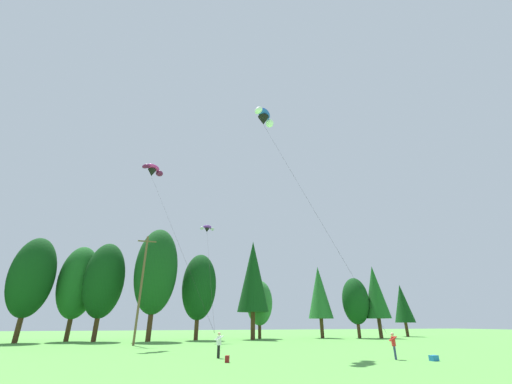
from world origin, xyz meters
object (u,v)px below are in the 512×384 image
Objects in this scene: kite_flyer_mid at (394,343)px; backpack at (227,359)px; kite_flyer_near at (219,343)px; parafoil_kite_far_purple at (207,229)px; parafoil_kite_high_magenta at (153,170)px; picnic_cooler at (434,358)px; utility_pole at (141,285)px; parafoil_kite_mid_blue_white at (264,117)px.

backpack is (-11.32, 1.73, -0.80)m from kite_flyer_mid.
parafoil_kite_far_purple is (1.65, 21.81, 14.59)m from kite_flyer_near.
parafoil_kite_high_magenta is 38.31× the size of picnic_cooler.
utility_pole is 14.46m from parafoil_kite_high_magenta.
kite_flyer_near is 23.97m from parafoil_kite_mid_blue_white.
kite_flyer_mid is (11.37, -4.47, 0.00)m from kite_flyer_near.
parafoil_kite_mid_blue_white reaches higher than parafoil_kite_far_purple.
utility_pole is at bearing 131.08° from kite_flyer_mid.
parafoil_kite_mid_blue_white is at bearing 37.62° from kite_flyer_near.
parafoil_kite_far_purple reaches higher than backpack.
picnic_cooler is (13.20, -3.11, -0.03)m from backpack.
kite_flyer_near is at bearing -94.33° from parafoil_kite_far_purple.
parafoil_kite_high_magenta is (-18.32, 18.96, 19.79)m from kite_flyer_mid.
picnic_cooler is at bearing -49.08° from parafoil_kite_mid_blue_white.
kite_flyer_mid reaches higher than backpack.
utility_pole is 0.55× the size of parafoil_kite_far_purple.
kite_flyer_near is at bearing -67.96° from utility_pole.
kite_flyer_near is at bearing 158.53° from kite_flyer_mid.
parafoil_kite_high_magenta reaches higher than kite_flyer_near.
kite_flyer_mid is at bearing -51.92° from parafoil_kite_mid_blue_white.
parafoil_kite_mid_blue_white is 20.22m from parafoil_kite_far_purple.
parafoil_kite_far_purple is at bearing 85.67° from kite_flyer_near.
utility_pole is 7.26× the size of kite_flyer_near.
kite_flyer_near is at bearing -64.38° from parafoil_kite_high_magenta.
backpack is (-4.85, -6.52, -23.95)m from parafoil_kite_mid_blue_white.
kite_flyer_near is 14.50m from picnic_cooler.
kite_flyer_mid is 3.25× the size of picnic_cooler.
parafoil_kite_high_magenta is 27.75m from backpack.
parafoil_kite_high_magenta is at bearing 43.74° from backpack.
parafoil_kite_high_magenta is 0.85× the size of parafoil_kite_mid_blue_white.
utility_pole is 24.36m from parafoil_kite_mid_blue_white.
parafoil_kite_far_purple is at bearing 100.22° from parafoil_kite_mid_blue_white.
kite_flyer_near reaches higher than backpack.
parafoil_kite_mid_blue_white reaches higher than utility_pole.
parafoil_kite_far_purple is at bearing 35.56° from utility_pole.
parafoil_kite_high_magenta is at bearing -139.61° from parafoil_kite_far_purple.
parafoil_kite_high_magenta reaches higher than picnic_cooler.
parafoil_kite_mid_blue_white is at bearing -47.04° from utility_pole.
parafoil_kite_mid_blue_white reaches higher than picnic_cooler.
utility_pole is at bearing 40.83° from backpack.
utility_pole is 30.69× the size of backpack.
parafoil_kite_high_magenta reaches higher than kite_flyer_mid.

